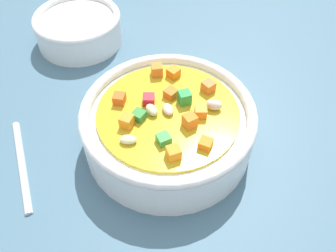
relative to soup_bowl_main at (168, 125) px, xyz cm
name	(u,v)px	position (x,y,z in cm)	size (l,w,h in cm)	color
ground_plane	(168,147)	(0.00, 0.00, -4.13)	(140.00, 140.00, 2.00)	#42667A
soup_bowl_main	(168,125)	(0.00, 0.00, 0.00)	(19.20, 19.20, 6.76)	white
spoon	(27,210)	(14.96, 7.83, -2.64)	(7.52, 21.13, 1.10)	silver
side_bowl_small	(79,28)	(11.59, -21.02, -0.74)	(12.85, 12.85, 4.61)	white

